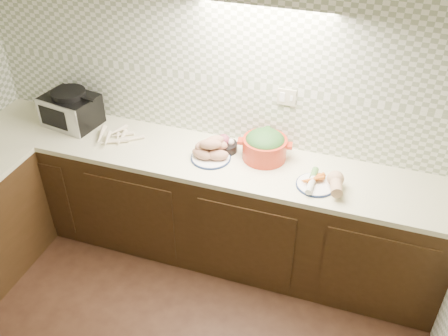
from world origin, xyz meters
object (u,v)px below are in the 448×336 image
(dutch_oven, at_px, (265,145))
(veg_plate, at_px, (325,181))
(sweet_potato_plate, at_px, (211,150))
(onion_bowl, at_px, (225,145))
(parsnip_pile, at_px, (110,141))
(toaster_oven, at_px, (71,109))

(dutch_oven, xyz_separation_m, veg_plate, (0.46, -0.19, -0.06))
(veg_plate, bearing_deg, sweet_potato_plate, 175.29)
(onion_bowl, bearing_deg, dutch_oven, -0.31)
(parsnip_pile, bearing_deg, onion_bowl, 12.93)
(parsnip_pile, distance_m, onion_bowl, 0.87)
(toaster_oven, bearing_deg, onion_bowl, 10.68)
(sweet_potato_plate, bearing_deg, onion_bowl, 61.89)
(parsnip_pile, height_order, dutch_oven, dutch_oven)
(toaster_oven, distance_m, dutch_oven, 1.56)
(onion_bowl, bearing_deg, toaster_oven, -178.74)
(parsnip_pile, bearing_deg, toaster_oven, 158.22)
(toaster_oven, relative_size, veg_plate, 1.42)
(onion_bowl, bearing_deg, sweet_potato_plate, -118.11)
(onion_bowl, distance_m, veg_plate, 0.78)
(dutch_oven, bearing_deg, parsnip_pile, -178.94)
(onion_bowl, bearing_deg, veg_plate, -14.34)
(toaster_oven, bearing_deg, parsnip_pile, -12.36)
(toaster_oven, height_order, veg_plate, toaster_oven)
(onion_bowl, distance_m, dutch_oven, 0.30)
(parsnip_pile, height_order, sweet_potato_plate, sweet_potato_plate)
(toaster_oven, height_order, dutch_oven, toaster_oven)
(toaster_oven, bearing_deg, veg_plate, 4.74)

